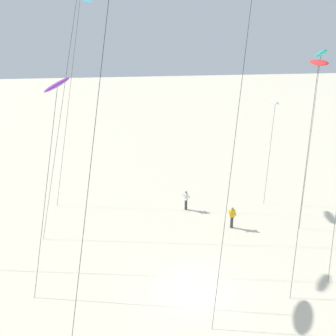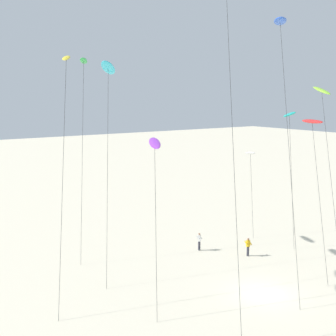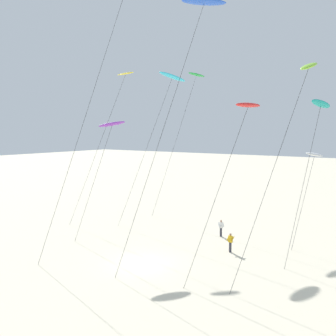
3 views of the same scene
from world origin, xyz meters
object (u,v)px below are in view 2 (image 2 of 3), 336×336
(kite_purple, at_px, (155,144))
(kite_green, at_px, (84,64))
(kite_lime, at_px, (322,92))
(kite_white, at_px, (250,154))
(kite_cyan, at_px, (108,69))
(kite_blue, at_px, (280,23))
(kite_yellow, at_px, (66,64))
(kite_red, at_px, (312,122))
(kite_teal, at_px, (289,116))
(kite_flyer_nearest, at_px, (248,246))
(kite_flyer_middle, at_px, (199,241))

(kite_purple, bearing_deg, kite_green, 84.55)
(kite_lime, xyz_separation_m, kite_white, (-0.89, 7.76, -6.28))
(kite_cyan, height_order, kite_white, kite_cyan)
(kite_blue, bearing_deg, kite_yellow, 152.25)
(kite_red, distance_m, kite_teal, 6.66)
(kite_teal, bearing_deg, kite_purple, -168.38)
(kite_cyan, xyz_separation_m, kite_flyer_nearest, (10.34, -6.54, -15.66))
(kite_teal, distance_m, kite_cyan, 18.11)
(kite_red, bearing_deg, kite_flyer_middle, 125.23)
(kite_red, relative_size, kite_flyer_nearest, 7.44)
(kite_yellow, distance_m, kite_flyer_nearest, 22.18)
(kite_teal, relative_size, kite_cyan, 0.75)
(kite_yellow, bearing_deg, kite_white, 4.38)
(kite_red, bearing_deg, kite_flyer_nearest, 125.03)
(kite_teal, xyz_separation_m, kite_cyan, (-16.88, 5.10, 4.14))
(kite_teal, relative_size, kite_purple, 1.12)
(kite_blue, distance_m, kite_red, 8.58)
(kite_blue, height_order, kite_green, kite_blue)
(kite_teal, bearing_deg, kite_green, 148.34)
(kite_cyan, distance_m, kite_lime, 18.98)
(kite_purple, distance_m, kite_flyer_nearest, 15.52)
(kite_cyan, height_order, kite_flyer_middle, kite_cyan)
(kite_red, relative_size, kite_white, 1.42)
(kite_green, xyz_separation_m, kite_flyer_nearest, (10.16, -11.75, -16.38))
(kite_blue, distance_m, kite_cyan, 14.26)
(kite_cyan, bearing_deg, kite_white, -3.93)
(kite_teal, relative_size, kite_lime, 0.85)
(kite_green, distance_m, kite_flyer_nearest, 22.57)
(kite_red, height_order, kite_yellow, kite_yellow)
(kite_red, xyz_separation_m, kite_lime, (3.47, 1.81, 2.47))
(kite_flyer_middle, bearing_deg, kite_cyan, 159.81)
(kite_cyan, distance_m, kite_purple, 10.45)
(kite_yellow, bearing_deg, kite_lime, -16.01)
(kite_red, height_order, kite_flyer_nearest, kite_red)
(kite_green, height_order, kite_yellow, kite_green)
(kite_purple, xyz_separation_m, kite_lime, (17.85, -0.03, 3.56))
(kite_cyan, relative_size, kite_green, 0.97)
(kite_teal, distance_m, kite_flyer_nearest, 13.33)
(kite_purple, height_order, kite_yellow, kite_yellow)
(kite_lime, bearing_deg, kite_flyer_nearest, 160.07)
(kite_yellow, xyz_separation_m, kite_flyer_middle, (12.53, -0.16, -15.71))
(kite_purple, bearing_deg, kite_red, -7.28)
(kite_purple, bearing_deg, kite_cyan, 82.47)
(kite_green, bearing_deg, kite_cyan, -91.89)
(kite_green, xyz_separation_m, kite_lime, (16.51, -14.05, -2.65))
(kite_cyan, relative_size, kite_flyer_nearest, 10.37)
(kite_yellow, relative_size, kite_white, 1.99)
(kite_blue, xyz_separation_m, kite_red, (3.78, -0.47, -7.69))
(kite_flyer_nearest, bearing_deg, kite_red, -54.97)
(kite_blue, distance_m, kite_lime, 9.03)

